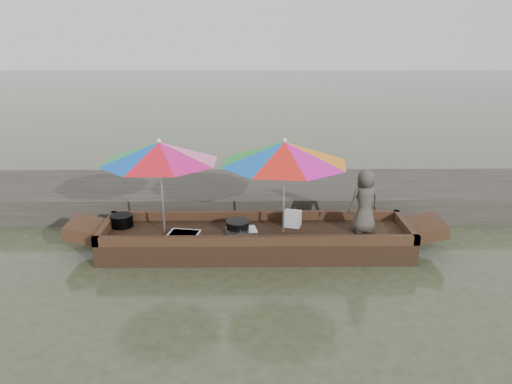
{
  "coord_description": "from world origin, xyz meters",
  "views": [
    {
      "loc": [
        -0.09,
        -7.58,
        3.49
      ],
      "look_at": [
        0.0,
        0.1,
        1.0
      ],
      "focal_mm": 35.0,
      "sensor_mm": 36.0,
      "label": 1
    }
  ],
  "objects_px": {
    "tray_crayfish": "(184,235)",
    "tray_scallop": "(242,231)",
    "supply_bag": "(292,219)",
    "umbrella_bow": "(162,187)",
    "cooking_pot": "(122,221)",
    "umbrella_stern": "(284,186)",
    "vendor": "(365,201)",
    "boat_hull": "(256,241)",
    "charcoal_grill": "(238,226)"
  },
  "relations": [
    {
      "from": "charcoal_grill",
      "to": "cooking_pot",
      "type": "bearing_deg",
      "value": 172.5
    },
    {
      "from": "tray_crayfish",
      "to": "tray_scallop",
      "type": "relative_size",
      "value": 1.0
    },
    {
      "from": "supply_bag",
      "to": "umbrella_bow",
      "type": "relative_size",
      "value": 0.15
    },
    {
      "from": "cooking_pot",
      "to": "supply_bag",
      "type": "bearing_deg",
      "value": -0.38
    },
    {
      "from": "cooking_pot",
      "to": "umbrella_stern",
      "type": "bearing_deg",
      "value": -5.58
    },
    {
      "from": "charcoal_grill",
      "to": "umbrella_bow",
      "type": "relative_size",
      "value": 0.2
    },
    {
      "from": "vendor",
      "to": "umbrella_stern",
      "type": "height_order",
      "value": "umbrella_stern"
    },
    {
      "from": "vendor",
      "to": "umbrella_stern",
      "type": "xyz_separation_m",
      "value": [
        -1.3,
        0.01,
        0.25
      ]
    },
    {
      "from": "tray_scallop",
      "to": "vendor",
      "type": "bearing_deg",
      "value": 1.31
    },
    {
      "from": "tray_crayfish",
      "to": "umbrella_bow",
      "type": "xyz_separation_m",
      "value": [
        -0.35,
        0.26,
        0.73
      ]
    },
    {
      "from": "cooking_pot",
      "to": "umbrella_bow",
      "type": "height_order",
      "value": "umbrella_bow"
    },
    {
      "from": "charcoal_grill",
      "to": "supply_bag",
      "type": "bearing_deg",
      "value": 14.65
    },
    {
      "from": "tray_crayfish",
      "to": "umbrella_bow",
      "type": "distance_m",
      "value": 0.85
    },
    {
      "from": "cooking_pot",
      "to": "boat_hull",
      "type": "bearing_deg",
      "value": -6.67
    },
    {
      "from": "charcoal_grill",
      "to": "umbrella_stern",
      "type": "distance_m",
      "value": 1.02
    },
    {
      "from": "umbrella_bow",
      "to": "umbrella_stern",
      "type": "bearing_deg",
      "value": 0.0
    },
    {
      "from": "cooking_pot",
      "to": "tray_crayfish",
      "type": "distance_m",
      "value": 1.23
    },
    {
      "from": "tray_crayfish",
      "to": "tray_scallop",
      "type": "bearing_deg",
      "value": 12.16
    },
    {
      "from": "charcoal_grill",
      "to": "tray_scallop",
      "type": "bearing_deg",
      "value": -44.64
    },
    {
      "from": "tray_scallop",
      "to": "vendor",
      "type": "height_order",
      "value": "vendor"
    },
    {
      "from": "boat_hull",
      "to": "umbrella_bow",
      "type": "xyz_separation_m",
      "value": [
        -1.5,
        0.0,
        0.95
      ]
    },
    {
      "from": "cooking_pot",
      "to": "charcoal_grill",
      "type": "xyz_separation_m",
      "value": [
        1.96,
        -0.26,
        -0.01
      ]
    },
    {
      "from": "supply_bag",
      "to": "vendor",
      "type": "bearing_deg",
      "value": -12.82
    },
    {
      "from": "umbrella_bow",
      "to": "umbrella_stern",
      "type": "height_order",
      "value": "same"
    },
    {
      "from": "cooking_pot",
      "to": "umbrella_bow",
      "type": "xyz_separation_m",
      "value": [
        0.76,
        -0.26,
        0.68
      ]
    },
    {
      "from": "tray_scallop",
      "to": "vendor",
      "type": "xyz_separation_m",
      "value": [
        1.98,
        0.05,
        0.5
      ]
    },
    {
      "from": "tray_crayfish",
      "to": "umbrella_stern",
      "type": "bearing_deg",
      "value": 9.11
    },
    {
      "from": "supply_bag",
      "to": "umbrella_stern",
      "type": "relative_size",
      "value": 0.14
    },
    {
      "from": "boat_hull",
      "to": "supply_bag",
      "type": "height_order",
      "value": "supply_bag"
    },
    {
      "from": "cooking_pot",
      "to": "umbrella_stern",
      "type": "xyz_separation_m",
      "value": [
        2.7,
        -0.26,
        0.68
      ]
    },
    {
      "from": "umbrella_stern",
      "to": "cooking_pot",
      "type": "bearing_deg",
      "value": 174.42
    },
    {
      "from": "boat_hull",
      "to": "umbrella_bow",
      "type": "bearing_deg",
      "value": 180.0
    },
    {
      "from": "cooking_pot",
      "to": "umbrella_stern",
      "type": "relative_size",
      "value": 0.18
    },
    {
      "from": "charcoal_grill",
      "to": "vendor",
      "type": "distance_m",
      "value": 2.1
    },
    {
      "from": "tray_scallop",
      "to": "supply_bag",
      "type": "distance_m",
      "value": 0.91
    },
    {
      "from": "supply_bag",
      "to": "vendor",
      "type": "height_order",
      "value": "vendor"
    },
    {
      "from": "boat_hull",
      "to": "vendor",
      "type": "distance_m",
      "value": 1.88
    },
    {
      "from": "tray_crayfish",
      "to": "supply_bag",
      "type": "relative_size",
      "value": 1.73
    },
    {
      "from": "boat_hull",
      "to": "cooking_pot",
      "type": "relative_size",
      "value": 13.39
    },
    {
      "from": "supply_bag",
      "to": "tray_scallop",
      "type": "bearing_deg",
      "value": -160.23
    },
    {
      "from": "boat_hull",
      "to": "cooking_pot",
      "type": "distance_m",
      "value": 2.29
    },
    {
      "from": "tray_crayfish",
      "to": "umbrella_stern",
      "type": "xyz_separation_m",
      "value": [
        1.59,
        0.26,
        0.73
      ]
    },
    {
      "from": "vendor",
      "to": "umbrella_bow",
      "type": "xyz_separation_m",
      "value": [
        -3.25,
        0.01,
        0.25
      ]
    },
    {
      "from": "boat_hull",
      "to": "supply_bag",
      "type": "bearing_deg",
      "value": 21.87
    },
    {
      "from": "boat_hull",
      "to": "charcoal_grill",
      "type": "bearing_deg",
      "value": 178.75
    },
    {
      "from": "tray_scallop",
      "to": "boat_hull",
      "type": "bearing_deg",
      "value": 14.09
    },
    {
      "from": "tray_scallop",
      "to": "umbrella_stern",
      "type": "xyz_separation_m",
      "value": [
        0.68,
        0.06,
        0.74
      ]
    },
    {
      "from": "vendor",
      "to": "umbrella_bow",
      "type": "bearing_deg",
      "value": -16.86
    },
    {
      "from": "cooking_pot",
      "to": "tray_scallop",
      "type": "distance_m",
      "value": 2.05
    },
    {
      "from": "cooking_pot",
      "to": "tray_crayfish",
      "type": "height_order",
      "value": "cooking_pot"
    }
  ]
}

